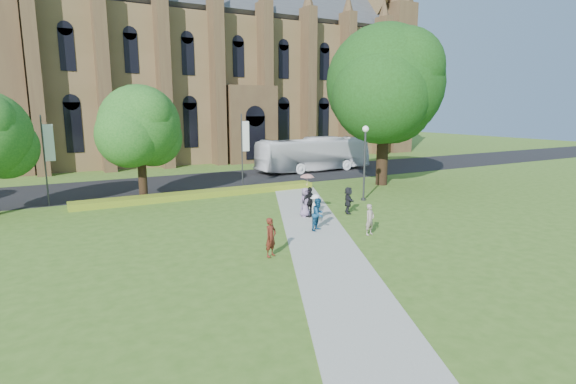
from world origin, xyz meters
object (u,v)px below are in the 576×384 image
large_tree (385,84)px  pedestrian_0 (271,237)px  streetlamp (365,154)px  tour_coach (314,154)px

large_tree → pedestrian_0: bearing=-143.9°
pedestrian_0 → large_tree: bearing=9.6°
streetlamp → pedestrian_0: streetlamp is taller
streetlamp → tour_coach: streetlamp is taller
large_tree → pedestrian_0: (-16.81, -12.26, -7.46)m
streetlamp → large_tree: bearing=39.3°
large_tree → streetlamp: bearing=-140.7°
large_tree → pedestrian_0: size_ratio=7.66×
streetlamp → large_tree: size_ratio=0.40×
streetlamp → pedestrian_0: size_ratio=3.04×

